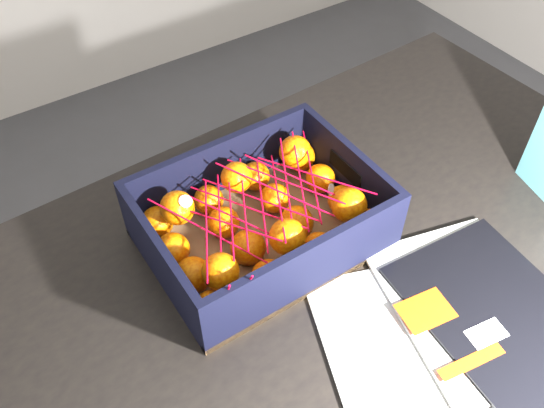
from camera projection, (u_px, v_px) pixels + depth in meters
table at (350, 294)px, 0.98m from camera, size 1.23×0.85×0.75m
magazine_stack at (457, 322)px, 0.81m from camera, size 0.41×0.35×0.02m
produce_crate at (262, 224)px, 0.90m from camera, size 0.35×0.27×0.12m
clementine_heap at (263, 221)px, 0.89m from camera, size 0.34×0.24×0.10m
mesh_net at (260, 204)px, 0.86m from camera, size 0.29×0.24×0.09m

